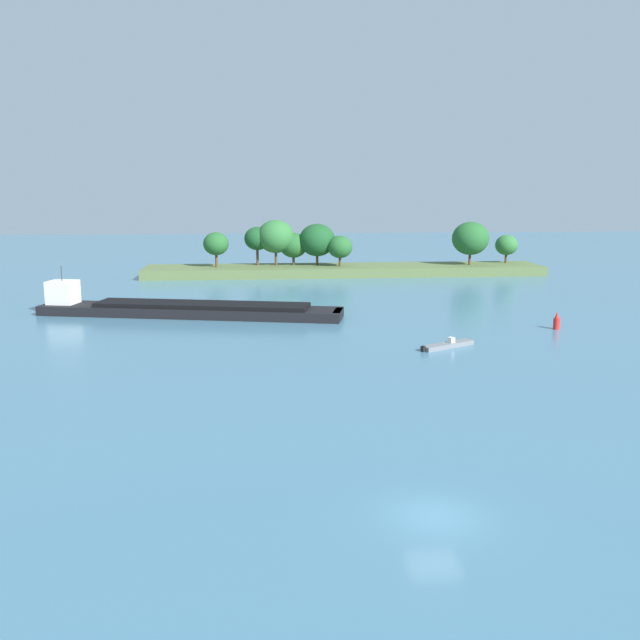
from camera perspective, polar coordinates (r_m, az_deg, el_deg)
The scene contains 5 objects.
ground_plane at distance 34.63m, azimuth 9.24°, elevation -15.38°, with size 400.00×400.00×0.00m, color teal.
treeline_island at distance 122.73m, azimuth 1.84°, elevation 5.21°, with size 68.45×10.32×9.41m.
cargo_barge at distance 85.31m, azimuth -11.04°, elevation 0.93°, with size 36.44×13.28×5.70m.
small_motorboat at distance 68.46m, azimuth 10.24°, elevation -2.00°, with size 5.81×3.97×0.93m.
channel_buoy_red at distance 79.95m, azimuth 18.56°, elevation -0.14°, with size 0.70×0.70×1.90m.
Camera 1 is at (-8.04, -30.06, 15.19)m, focal length 39.65 mm.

